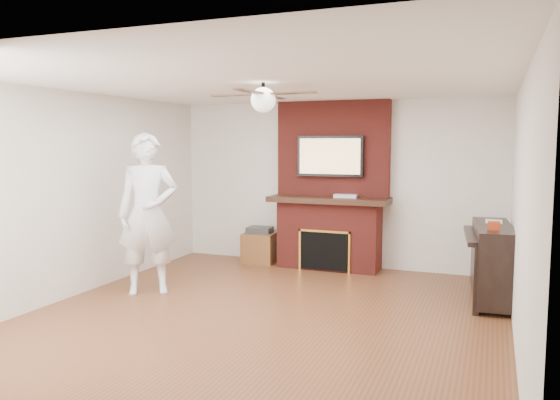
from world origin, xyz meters
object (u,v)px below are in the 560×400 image
at_px(fireplace, 331,202).
at_px(person, 148,214).
at_px(piano, 492,260).
at_px(side_table, 260,246).

relative_size(fireplace, person, 1.25).
height_order(fireplace, piano, fireplace).
bearing_deg(person, fireplace, 17.96).
relative_size(side_table, piano, 0.39).
xyz_separation_m(fireplace, person, (-1.73, -2.18, 0.01)).
bearing_deg(fireplace, piano, -23.82).
distance_m(fireplace, side_table, 1.35).
height_order(person, piano, person).
distance_m(side_table, piano, 3.54).
bearing_deg(person, piano, -17.33).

